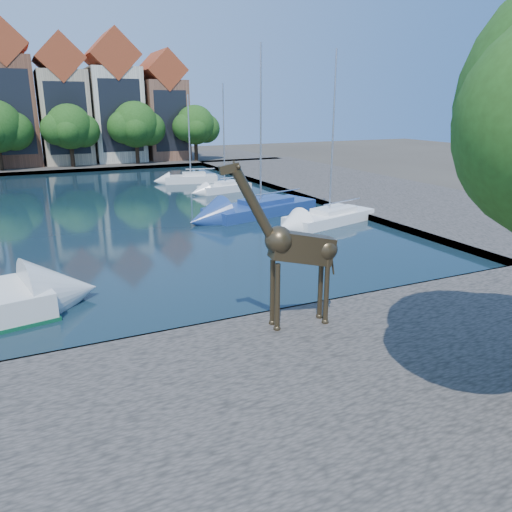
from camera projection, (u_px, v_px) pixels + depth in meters
The scene contains 17 objects.
ground at pixel (166, 343), 17.41m from camera, with size 160.00×160.00×0.00m, color #38332B.
water_basin at pixel (83, 212), 38.20m from camera, with size 38.00×50.00×0.08m, color black.
near_quay at pixel (247, 462), 11.27m from camera, with size 50.00×14.00×0.50m, color #524C47.
far_quay at pixel (53, 165), 65.87m from camera, with size 60.00×16.00×0.50m, color #524C47.
right_quay at pixel (353, 187), 48.23m from camera, with size 14.00×52.00×0.50m, color #524C47.
townhouse_center at pixel (11, 100), 61.86m from camera, with size 5.44×9.18×16.93m.
townhouse_east_inner at pixel (63, 106), 64.47m from camera, with size 5.94×9.18×15.79m.
townhouse_east_mid at pixel (114, 103), 66.99m from camera, with size 6.43×9.18×16.65m.
townhouse_east_end at pixel (162, 110), 69.91m from camera, with size 5.44×9.18×14.43m.
far_tree_mid_east at pixel (70, 128), 60.51m from camera, with size 7.02×5.40×7.52m.
far_tree_east at pixel (136, 126), 63.72m from camera, with size 7.54×5.80×7.84m.
far_tree_far_east at pixel (196, 126), 66.99m from camera, with size 6.76×5.20×7.36m.
giraffe_statue at pixel (294, 248), 16.87m from camera, with size 4.04×0.95×5.76m.
sailboat_right_a at pixel (329, 215), 34.32m from camera, with size 7.34×4.26×11.24m.
sailboat_right_b at pixel (261, 206), 37.20m from camera, with size 9.24×5.29×11.92m.
sailboat_right_c at pixel (225, 186), 46.53m from camera, with size 5.33×2.92×9.64m.
sailboat_right_d at pixel (191, 177), 51.85m from camera, with size 5.61×2.94×8.80m.
Camera 1 is at (-3.80, -15.61, 8.00)m, focal length 35.00 mm.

